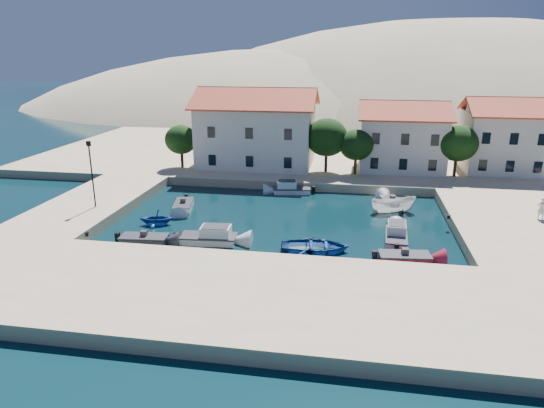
{
  "coord_description": "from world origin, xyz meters",
  "views": [
    {
      "loc": [
        6.15,
        -32.02,
        14.96
      ],
      "look_at": [
        -0.72,
        8.47,
        2.0
      ],
      "focal_mm": 32.0,
      "sensor_mm": 36.0,
      "label": 1
    }
  ],
  "objects": [
    {
      "name": "motorboat_white_west",
      "position": [
        -10.25,
        11.8,
        0.29
      ],
      "size": [
        2.51,
        4.19,
        1.25
      ],
      "rotation": [
        0.0,
        0.0,
        -1.36
      ],
      "color": "silver",
      "rests_on": "ground"
    },
    {
      "name": "rowboat_west",
      "position": [
        -11.02,
        6.89,
        0.0
      ],
      "size": [
        3.48,
        3.18,
        1.56
      ],
      "primitive_type": "imported",
      "rotation": [
        0.0,
        0.0,
        -1.34
      ],
      "color": "navy",
      "rests_on": "ground"
    },
    {
      "name": "pedestrian",
      "position": [
        22.57,
        11.31,
        1.95
      ],
      "size": [
        0.69,
        0.46,
        1.9
      ],
      "primitive_type": "imported",
      "rotation": [
        0.0,
        0.0,
        3.14
      ],
      "color": "beige",
      "rests_on": "quay_east"
    },
    {
      "name": "quay_east",
      "position": [
        20.5,
        10.0,
        0.5
      ],
      "size": [
        11.0,
        20.0,
        1.0
      ],
      "primitive_type": "cube",
      "color": "tan",
      "rests_on": "ground"
    },
    {
      "name": "motorboat_grey_sw",
      "position": [
        -10.3,
        2.56,
        0.29
      ],
      "size": [
        3.97,
        2.03,
        1.25
      ],
      "rotation": [
        0.0,
        0.0,
        0.09
      ],
      "color": "#313236",
      "rests_on": "ground"
    },
    {
      "name": "motorboat_red_se",
      "position": [
        10.34,
        2.31,
        0.29
      ],
      "size": [
        3.91,
        2.07,
        1.25
      ],
      "rotation": [
        0.0,
        0.0,
        0.11
      ],
      "color": "maroon",
      "rests_on": "ground"
    },
    {
      "name": "ground",
      "position": [
        0.0,
        0.0,
        0.0
      ],
      "size": [
        400.0,
        400.0,
        0.0
      ],
      "primitive_type": "plane",
      "color": "black",
      "rests_on": "ground"
    },
    {
      "name": "building_mid",
      "position": [
        12.0,
        29.0,
        5.22
      ],
      "size": [
        10.5,
        8.4,
        8.3
      ],
      "color": "silver",
      "rests_on": "quay_north"
    },
    {
      "name": "hills",
      "position": [
        20.64,
        123.62,
        -23.4
      ],
      "size": [
        254.0,
        176.0,
        99.0
      ],
      "color": "tan",
      "rests_on": "ground"
    },
    {
      "name": "motorboat_white_ne",
      "position": [
        10.38,
        16.26,
        0.29
      ],
      "size": [
        2.8,
        4.04,
        1.25
      ],
      "rotation": [
        0.0,
        0.0,
        1.89
      ],
      "color": "silver",
      "rests_on": "ground"
    },
    {
      "name": "trees",
      "position": [
        4.51,
        25.46,
        4.84
      ],
      "size": [
        37.3,
        5.3,
        6.45
      ],
      "color": "#382314",
      "rests_on": "quay_north"
    },
    {
      "name": "building_left",
      "position": [
        -6.0,
        28.0,
        5.94
      ],
      "size": [
        14.7,
        9.45,
        9.7
      ],
      "color": "silver",
      "rests_on": "quay_north"
    },
    {
      "name": "building_right",
      "position": [
        24.0,
        30.0,
        5.47
      ],
      "size": [
        9.45,
        8.4,
        8.8
      ],
      "color": "silver",
      "rests_on": "quay_north"
    },
    {
      "name": "cabin_cruiser_north",
      "position": [
        -0.28,
        19.0,
        0.48
      ],
      "size": [
        4.27,
        2.32,
        1.6
      ],
      "rotation": [
        0.0,
        0.0,
        3.3
      ],
      "color": "silver",
      "rests_on": "ground"
    },
    {
      "name": "cabin_cruiser_east",
      "position": [
        10.02,
        6.31,
        0.48
      ],
      "size": [
        2.01,
        4.41,
        1.6
      ],
      "rotation": [
        0.0,
        0.0,
        1.51
      ],
      "color": "silver",
      "rests_on": "ground"
    },
    {
      "name": "lamppost",
      "position": [
        -17.5,
        8.0,
        4.75
      ],
      "size": [
        0.35,
        0.25,
        6.22
      ],
      "color": "black",
      "rests_on": "quay_west"
    },
    {
      "name": "bollards",
      "position": [
        2.8,
        3.87,
        1.15
      ],
      "size": [
        29.36,
        9.56,
        0.3
      ],
      "color": "black",
      "rests_on": "ground"
    },
    {
      "name": "boat_east",
      "position": [
        10.27,
        14.02,
        0.0
      ],
      "size": [
        4.74,
        2.79,
        1.72
      ],
      "primitive_type": "imported",
      "rotation": [
        0.0,
        0.0,
        1.84
      ],
      "color": "silver",
      "rests_on": "ground"
    },
    {
      "name": "quay_south",
      "position": [
        0.0,
        -6.0,
        0.5
      ],
      "size": [
        52.0,
        12.0,
        1.0
      ],
      "primitive_type": "cube",
      "color": "tan",
      "rests_on": "ground"
    },
    {
      "name": "cabin_cruiser_south",
      "position": [
        -5.16,
        3.53,
        0.48
      ],
      "size": [
        4.72,
        2.27,
        1.6
      ],
      "rotation": [
        0.0,
        0.0,
        0.07
      ],
      "color": "silver",
      "rests_on": "ground"
    },
    {
      "name": "quay_north",
      "position": [
        2.0,
        38.0,
        0.5
      ],
      "size": [
        80.0,
        36.0,
        1.0
      ],
      "primitive_type": "cube",
      "color": "tan",
      "rests_on": "ground"
    },
    {
      "name": "quay_west",
      "position": [
        -19.0,
        10.0,
        0.5
      ],
      "size": [
        8.0,
        20.0,
        1.0
      ],
      "primitive_type": "cube",
      "color": "tan",
      "rests_on": "ground"
    },
    {
      "name": "rowboat_south",
      "position": [
        3.63,
        3.16,
        0.0
      ],
      "size": [
        5.71,
        4.36,
        1.1
      ],
      "primitive_type": "imported",
      "rotation": [
        0.0,
        0.0,
        1.68
      ],
      "color": "navy",
      "rests_on": "ground"
    }
  ]
}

